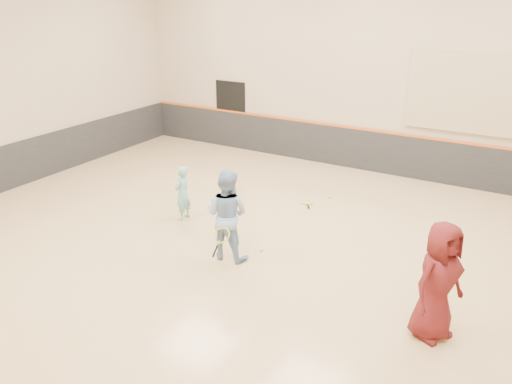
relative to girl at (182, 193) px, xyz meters
The scene contains 14 objects.
room 2.40m from the girl, 14.05° to the right, with size 15.04×12.04×6.22m.
wainscot_back 5.87m from the girl, 66.67° to the left, with size 14.90×0.04×1.20m, color #232326.
wainscot_left 5.18m from the girl, behind, with size 0.04×11.90×1.20m, color #232326.
accent_stripe 5.89m from the girl, 66.63° to the left, with size 14.90×0.03×0.06m, color #D85914.
acoustic_panel 7.65m from the girl, 46.34° to the left, with size 3.20×0.08×2.00m, color tan.
doorway 5.84m from the girl, 111.96° to the left, with size 1.10×0.05×2.20m, color black.
girl is the anchor object (origin of this frame).
instructor 2.10m from the girl, 27.42° to the right, with size 0.89×0.69×1.82m, color #809EC6.
young_man 6.05m from the girl, 13.64° to the right, with size 0.92×0.60×1.89m, color #571416.
held_racket 2.44m from the girl, 34.67° to the right, with size 0.56×0.56×0.53m, color #B9CB2C, non-canonical shape.
spare_racket 3.15m from the girl, 48.06° to the left, with size 0.72×0.72×0.08m, color #B4D42E, non-canonical shape.
ball_under_racket 2.44m from the girl, 10.66° to the right, with size 0.07×0.07×0.07m, color yellow.
ball_in_hand 6.16m from the girl, 14.42° to the right, with size 0.07×0.07×0.07m, color gold.
ball_beside_spare 3.80m from the girl, 49.22° to the left, with size 0.07×0.07×0.07m, color #D0D932.
Camera 1 is at (4.41, -7.64, 4.92)m, focal length 35.00 mm.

